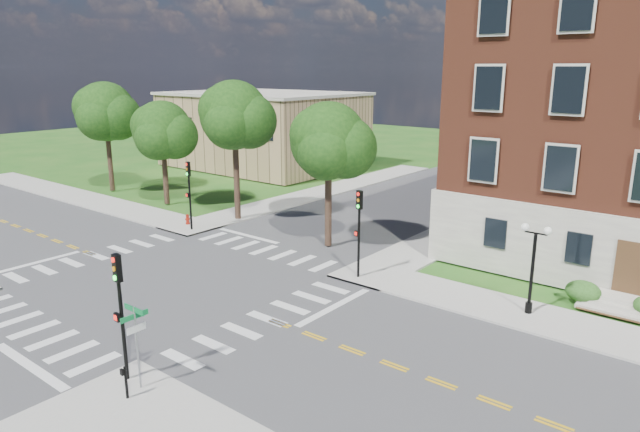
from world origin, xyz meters
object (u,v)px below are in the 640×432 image
Objects in this scene: street_sign_pole at (136,331)px; fire_hydrant at (188,219)px; traffic_signal_ne at (359,223)px; traffic_signal_nw at (189,187)px; traffic_signal_se at (120,301)px; twin_lamp_west at (533,264)px; push_button_post at (125,381)px.

street_sign_pole reaches higher than fire_hydrant.
traffic_signal_ne and traffic_signal_nw have the same top height.
traffic_signal_ne is 6.40× the size of fire_hydrant.
fire_hydrant is at bearing 135.52° from traffic_signal_se.
fire_hydrant is (-1.32, 0.72, -2.72)m from traffic_signal_nw.
twin_lamp_west is at bearing 0.07° from fire_hydrant.
twin_lamp_west is at bearing 7.19° from traffic_signal_ne.
traffic_signal_nw is 23.42m from twin_lamp_west.
traffic_signal_ne is 4.00× the size of push_button_post.
traffic_signal_nw is at bearing 178.57° from traffic_signal_ne.
push_button_post is (1.12, -0.74, -2.39)m from traffic_signal_se.
traffic_signal_ne is at bearing -3.92° from fire_hydrant.
traffic_signal_nw is at bearing 136.07° from street_sign_pole.
traffic_signal_nw is 21.39m from push_button_post.
traffic_signal_se is at bearing -122.21° from twin_lamp_west.
street_sign_pole is (-8.56, -15.05, -0.21)m from twin_lamp_west.
twin_lamp_west is 17.31m from street_sign_pole.
twin_lamp_west is 17.91m from push_button_post.
traffic_signal_nw is at bearing 135.12° from push_button_post.
push_button_post is (-8.34, -15.76, -1.73)m from twin_lamp_west.
traffic_signal_ne reaches higher than fire_hydrant.
twin_lamp_west is (9.46, 15.02, -0.66)m from traffic_signal_se.
traffic_signal_se is at bearing 146.57° from push_button_post.
push_button_post reaches higher than fire_hydrant.
fire_hydrant is (-24.71, -0.03, -2.06)m from twin_lamp_west.
push_button_post is 1.60× the size of fire_hydrant.
traffic_signal_se is at bearing -92.44° from traffic_signal_ne.
twin_lamp_west reaches higher than street_sign_pole.
twin_lamp_west is 3.53× the size of push_button_post.
traffic_signal_ne reaches higher than push_button_post.
street_sign_pole is at bearing 107.65° from push_button_post.
traffic_signal_se reaches higher than street_sign_pole.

